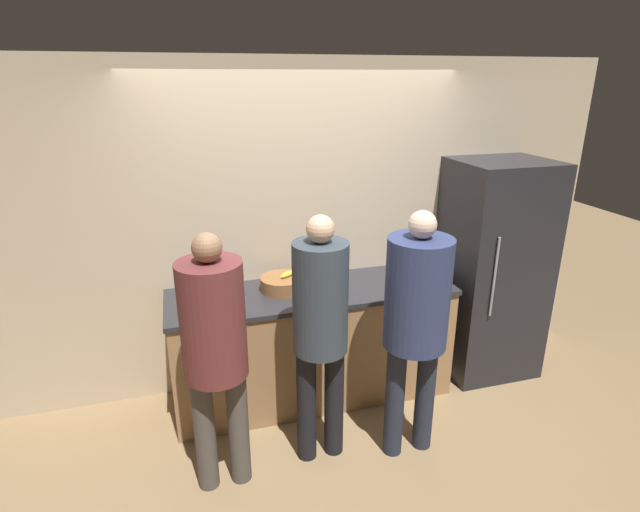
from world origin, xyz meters
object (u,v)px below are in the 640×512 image
object	(u,v)px
person_left	(215,342)
bottle_red	(330,268)
bottle_green	(434,273)
cup_yellow	(197,292)
person_center	(320,321)
utensil_crock	(413,259)
fruit_bowl	(283,283)
refrigerator	(492,269)
person_right	(416,312)

from	to	relation	value
person_left	bottle_red	world-z (taller)	person_left
bottle_green	cup_yellow	distance (m)	1.81
person_center	utensil_crock	distance (m)	1.43
person_center	bottle_green	world-z (taller)	person_center
fruit_bowl	utensil_crock	bearing A→B (deg)	8.48
fruit_bowl	bottle_green	world-z (taller)	bottle_green
cup_yellow	bottle_red	bearing A→B (deg)	5.61
person_center	bottle_green	distance (m)	1.20
bottle_green	utensil_crock	bearing A→B (deg)	88.26
person_center	refrigerator	bearing A→B (deg)	21.78
person_right	bottle_green	bearing A→B (deg)	53.54
person_left	fruit_bowl	size ratio (longest dim) A/B	4.97
person_left	bottle_green	distance (m)	1.84
bottle_green	cup_yellow	size ratio (longest dim) A/B	2.48
refrigerator	utensil_crock	size ratio (longest dim) A/B	6.07
utensil_crock	bottle_red	world-z (taller)	utensil_crock
person_left	bottle_red	size ratio (longest dim) A/B	8.05
fruit_bowl	bottle_green	xyz separation A→B (m)	(1.16, -0.21, 0.03)
refrigerator	fruit_bowl	world-z (taller)	refrigerator
utensil_crock	bottle_green	size ratio (longest dim) A/B	1.36
person_right	utensil_crock	world-z (taller)	person_right
utensil_crock	refrigerator	bearing A→B (deg)	-21.24
person_center	bottle_red	size ratio (longest dim) A/B	8.19
person_center	person_right	bearing A→B (deg)	-11.43
person_left	utensil_crock	world-z (taller)	person_left
bottle_red	utensil_crock	bearing A→B (deg)	2.18
person_left	bottle_green	bearing A→B (deg)	19.38
refrigerator	person_left	distance (m)	2.48
person_right	bottle_red	bearing A→B (deg)	104.13
refrigerator	person_left	size ratio (longest dim) A/B	1.10
bottle_green	person_right	bearing A→B (deg)	-126.46
refrigerator	person_center	bearing A→B (deg)	-158.22
person_left	fruit_bowl	distance (m)	1.01
person_left	cup_yellow	xyz separation A→B (m)	(-0.06, 0.86, -0.05)
person_center	cup_yellow	size ratio (longest dim) A/B	18.97
person_left	person_right	distance (m)	1.25
person_left	utensil_crock	bearing A→B (deg)	29.70
fruit_bowl	utensil_crock	world-z (taller)	utensil_crock
fruit_bowl	bottle_green	bearing A→B (deg)	-10.35
utensil_crock	bottle_red	distance (m)	0.75
fruit_bowl	cup_yellow	size ratio (longest dim) A/B	3.75
fruit_bowl	bottle_red	distance (m)	0.45
refrigerator	fruit_bowl	size ratio (longest dim) A/B	5.46
person_left	cup_yellow	size ratio (longest dim) A/B	18.65
person_center	person_left	bearing A→B (deg)	-173.41
person_center	person_right	world-z (taller)	person_right
person_center	cup_yellow	xyz separation A→B (m)	(-0.72, 0.79, -0.05)
person_left	utensil_crock	xyz separation A→B (m)	(1.75, 1.00, -0.02)
bottle_red	person_center	bearing A→B (deg)	-110.84
bottle_red	cup_yellow	xyz separation A→B (m)	(-1.06, -0.10, -0.04)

